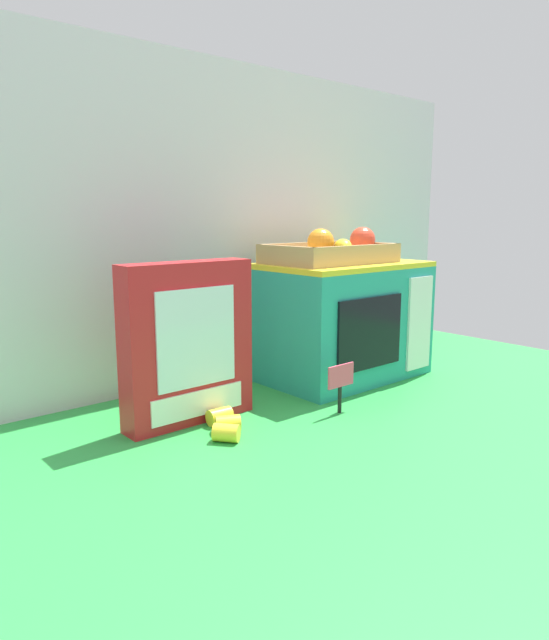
# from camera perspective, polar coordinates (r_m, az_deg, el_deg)

# --- Properties ---
(ground_plane) EXTENTS (1.70, 1.70, 0.00)m
(ground_plane) POSITION_cam_1_polar(r_m,az_deg,el_deg) (1.28, 2.46, -7.51)
(ground_plane) COLOR green
(ground_plane) RESTS_ON ground
(display_back_panel) EXTENTS (1.61, 0.03, 0.74)m
(display_back_panel) POSITION_cam_1_polar(r_m,az_deg,el_deg) (1.41, -4.58, 9.53)
(display_back_panel) COLOR silver
(display_back_panel) RESTS_ON ground
(toy_microwave) EXTENTS (0.40, 0.26, 0.28)m
(toy_microwave) POSITION_cam_1_polar(r_m,az_deg,el_deg) (1.41, 6.72, -0.01)
(toy_microwave) COLOR teal
(toy_microwave) RESTS_ON ground
(food_groups_crate) EXTENTS (0.29, 0.19, 0.08)m
(food_groups_crate) POSITION_cam_1_polar(r_m,az_deg,el_deg) (1.37, 5.85, 6.69)
(food_groups_crate) COLOR tan
(food_groups_crate) RESTS_ON toy_microwave
(cookie_set_box) EXTENTS (0.26, 0.06, 0.31)m
(cookie_set_box) POSITION_cam_1_polar(r_m,az_deg,el_deg) (1.09, -8.57, -2.33)
(cookie_set_box) COLOR red
(cookie_set_box) RESTS_ON ground
(price_sign) EXTENTS (0.07, 0.01, 0.10)m
(price_sign) POSITION_cam_1_polar(r_m,az_deg,el_deg) (1.16, 6.59, -6.03)
(price_sign) COLOR black
(price_sign) RESTS_ON ground
(loose_toy_banana) EXTENTS (0.09, 0.12, 0.03)m
(loose_toy_banana) POSITION_cam_1_polar(r_m,az_deg,el_deg) (1.07, -4.99, -10.26)
(loose_toy_banana) COLOR yellow
(loose_toy_banana) RESTS_ON ground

